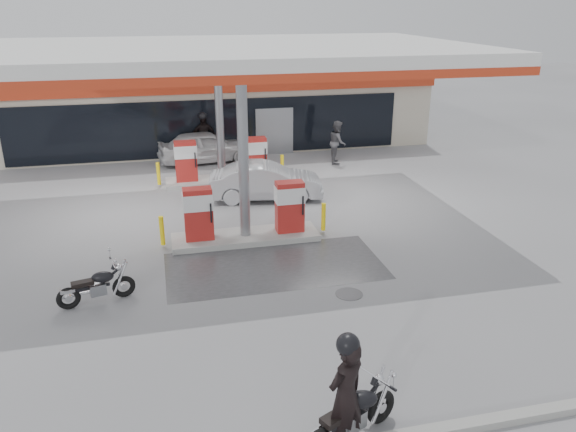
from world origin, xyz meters
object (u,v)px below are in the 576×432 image
(pump_island_near, at_px, (245,218))
(pump_island_far, at_px, (222,165))
(parked_motorcycle, at_px, (97,287))
(biker_walking, at_px, (204,137))
(main_motorcycle, at_px, (353,417))
(biker_main, at_px, (346,395))
(sedan_white, at_px, (206,147))
(hatchback_silver, at_px, (266,181))
(attendant, at_px, (338,142))

(pump_island_near, xyz_separation_m, pump_island_far, (0.00, 6.00, 0.00))
(pump_island_near, xyz_separation_m, parked_motorcycle, (-4.11, -2.99, -0.28))
(parked_motorcycle, bearing_deg, biker_walking, 59.55)
(main_motorcycle, distance_m, biker_main, 0.57)
(main_motorcycle, bearing_deg, sedan_white, 66.50)
(biker_main, distance_m, hatchback_silver, 12.52)
(main_motorcycle, distance_m, hatchback_silver, 12.41)
(pump_island_near, bearing_deg, biker_main, -88.52)
(parked_motorcycle, xyz_separation_m, attendant, (9.57, 10.75, 0.53))
(parked_motorcycle, bearing_deg, hatchback_silver, 36.24)
(main_motorcycle, distance_m, attendant, 17.30)
(sedan_white, height_order, attendant, attendant)
(biker_main, xyz_separation_m, attendant, (5.22, 16.63, -0.06))
(parked_motorcycle, relative_size, biker_walking, 0.90)
(sedan_white, height_order, hatchback_silver, sedan_white)
(main_motorcycle, relative_size, attendant, 1.02)
(biker_main, distance_m, parked_motorcycle, 7.33)
(pump_island_far, bearing_deg, sedan_white, 95.91)
(pump_island_far, relative_size, biker_walking, 2.50)
(sedan_white, xyz_separation_m, biker_walking, (-0.02, 0.60, 0.30))
(hatchback_silver, distance_m, biker_walking, 6.44)
(pump_island_far, bearing_deg, parked_motorcycle, -114.60)
(parked_motorcycle, distance_m, biker_walking, 13.34)
(hatchback_silver, xyz_separation_m, biker_walking, (-1.71, 6.20, 0.35))
(parked_motorcycle, bearing_deg, main_motorcycle, -66.08)
(pump_island_far, height_order, attendant, attendant)
(parked_motorcycle, relative_size, hatchback_silver, 0.45)
(pump_island_near, height_order, attendant, attendant)
(pump_island_near, relative_size, parked_motorcycle, 2.78)
(parked_motorcycle, xyz_separation_m, biker_walking, (3.76, 12.79, 0.60))
(main_motorcycle, relative_size, sedan_white, 0.46)
(pump_island_far, height_order, hatchback_silver, pump_island_far)
(biker_main, xyz_separation_m, parked_motorcycle, (-4.34, 5.88, -0.59))
(biker_main, height_order, attendant, biker_main)
(biker_main, xyz_separation_m, hatchback_silver, (1.12, 12.47, -0.33))
(hatchback_silver, bearing_deg, biker_walking, 24.29)
(main_motorcycle, height_order, attendant, attendant)
(pump_island_near, distance_m, sedan_white, 9.21)
(parked_motorcycle, height_order, sedan_white, sedan_white)
(hatchback_silver, bearing_deg, pump_island_near, 168.30)
(biker_main, relative_size, hatchback_silver, 0.49)
(parked_motorcycle, height_order, biker_walking, biker_walking)
(pump_island_near, bearing_deg, pump_island_far, 90.00)
(pump_island_far, height_order, parked_motorcycle, pump_island_far)
(main_motorcycle, relative_size, hatchback_silver, 0.47)
(pump_island_near, distance_m, parked_motorcycle, 5.09)
(parked_motorcycle, bearing_deg, biker_main, -67.59)
(pump_island_near, relative_size, pump_island_far, 1.00)
(attendant, bearing_deg, biker_main, 177.60)
(pump_island_far, xyz_separation_m, hatchback_silver, (1.35, -2.40, -0.03))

